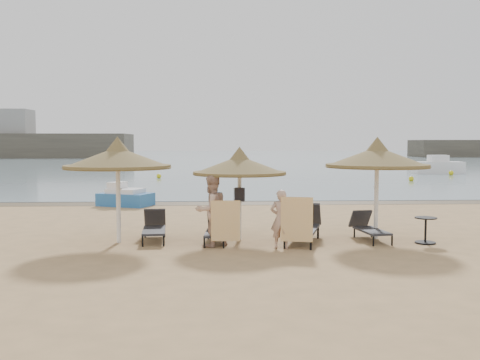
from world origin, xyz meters
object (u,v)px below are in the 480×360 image
object	(u,v)px
palapa_center	(240,166)
person_left	(211,205)
lounger_far_left	(154,227)
palapa_right	(377,158)
person_right	(281,214)
lounger_near_left	(216,230)
lounger_near_right	(304,225)
palapa_left	(118,158)
side_table	(426,231)
lounger_far_right	(368,227)
pedal_boat	(125,197)

from	to	relation	value
palapa_center	person_left	distance (m)	1.49
person_left	lounger_far_left	bearing A→B (deg)	-66.85
palapa_right	person_right	world-z (taller)	palapa_right
palapa_center	lounger_near_left	distance (m)	1.80
lounger_near_right	person_right	xyz separation A→B (m)	(-0.73, -0.94, 0.41)
palapa_left	palapa_right	bearing A→B (deg)	1.98
side_table	person_left	size ratio (longest dim) A/B	0.32
lounger_far_right	person_right	distance (m)	2.75
lounger_far_left	person_left	world-z (taller)	person_left
lounger_far_right	person_left	xyz separation A→B (m)	(-4.19, -0.74, 0.72)
pedal_boat	palapa_center	bearing A→B (deg)	-38.07
palapa_center	palapa_right	world-z (taller)	palapa_right
lounger_far_left	side_table	size ratio (longest dim) A/B	2.64
palapa_center	side_table	distance (m)	5.11
palapa_right	lounger_near_right	world-z (taller)	palapa_right
lounger_near_left	person_right	xyz separation A→B (m)	(1.59, -0.94, 0.52)
palapa_left	person_left	world-z (taller)	palapa_left
lounger_far_left	lounger_near_left	xyz separation A→B (m)	(1.65, -0.35, -0.03)
palapa_left	lounger_near_right	xyz separation A→B (m)	(4.85, 0.00, -1.76)
palapa_center	lounger_near_left	bearing A→B (deg)	-156.33
lounger_far_left	pedal_boat	world-z (taller)	pedal_boat
lounger_far_right	person_right	xyz separation A→B (m)	(-2.48, -1.07, 0.51)
lounger_near_right	lounger_far_right	size ratio (longest dim) A/B	1.31
lounger_far_right	side_table	distance (m)	1.45
palapa_center	person_left	xyz separation A→B (m)	(-0.75, -0.89, -0.93)
lounger_far_left	person_left	xyz separation A→B (m)	(1.53, -0.96, 0.70)
palapa_right	pedal_boat	xyz separation A→B (m)	(-8.06, 7.91, -1.83)
palapa_right	lounger_near_left	world-z (taller)	palapa_right
lounger_far_left	side_table	bearing A→B (deg)	-11.28
palapa_left	lounger_far_right	size ratio (longest dim) A/B	1.62
palapa_center	person_right	xyz separation A→B (m)	(0.97, -1.22, -1.14)
lounger_far_right	person_right	bearing A→B (deg)	-164.18
palapa_center	lounger_near_left	xyz separation A→B (m)	(-0.62, -0.27, -1.66)
lounger_far_right	pedal_boat	world-z (taller)	pedal_boat
lounger_near_right	pedal_boat	bearing A→B (deg)	143.77
person_left	side_table	bearing A→B (deg)	146.74
lounger_far_left	lounger_near_right	world-z (taller)	lounger_near_right
lounger_far_right	side_table	size ratio (longest dim) A/B	2.54
lounger_far_left	pedal_boat	bearing A→B (deg)	100.33
palapa_left	palapa_right	xyz separation A→B (m)	(6.84, 0.24, 0.00)
lounger_far_left	pedal_boat	distance (m)	8.07
palapa_right	person_right	bearing A→B (deg)	-156.61
palapa_left	lounger_near_left	world-z (taller)	palapa_left
palapa_right	lounger_far_left	world-z (taller)	palapa_right
palapa_center	lounger_far_left	xyz separation A→B (m)	(-2.28, 0.07, -1.63)
lounger_far_left	lounger_near_left	distance (m)	1.69
lounger_far_right	person_left	distance (m)	4.32
person_right	palapa_left	bearing A→B (deg)	1.09
lounger_far_right	person_left	bearing A→B (deg)	-177.46
lounger_far_left	palapa_right	bearing A→B (deg)	-5.80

